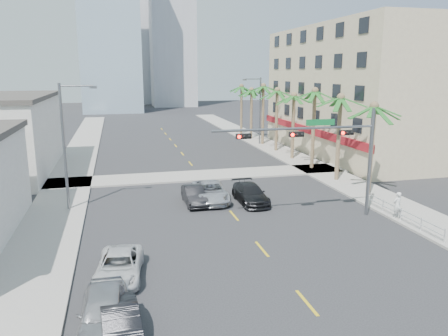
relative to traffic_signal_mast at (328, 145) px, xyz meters
name	(u,v)px	position (x,y,z in m)	size (l,w,h in m)	color
ground	(289,282)	(-5.78, -7.95, -5.06)	(260.00, 260.00, 0.00)	#262628
sidewalk_right	(326,173)	(6.22, 12.05, -4.99)	(4.00, 120.00, 0.15)	gray
sidewalk_left	(66,189)	(-17.78, 12.05, -4.99)	(4.00, 120.00, 0.15)	gray
sidewalk_cross	(201,175)	(-5.78, 14.05, -4.99)	(80.00, 4.00, 0.15)	gray
building_right	(367,91)	(16.21, 22.05, 2.43)	(15.25, 28.00, 15.00)	tan
tower_far_left	(108,10)	(-13.78, 87.05, 18.94)	(14.00, 14.00, 48.00)	#99B2C6
tower_far_center	(127,34)	(-8.78, 117.05, 15.94)	(16.00, 16.00, 42.00)	#ADADB2
traffic_signal_mast	(328,145)	(0.00, 0.00, 0.00)	(11.12, 0.54, 7.20)	slate
palm_tree_0	(374,107)	(5.82, 4.05, 2.02)	(4.80, 4.80, 7.80)	brown
palm_tree_1	(341,99)	(5.82, 9.25, 2.37)	(4.80, 4.80, 8.16)	brown
palm_tree_2	(315,92)	(5.82, 14.45, 2.72)	(4.80, 4.80, 8.52)	brown
palm_tree_3	(294,96)	(5.82, 19.65, 2.02)	(4.80, 4.80, 7.80)	brown
palm_tree_4	(277,91)	(5.82, 24.85, 2.37)	(4.80, 4.80, 8.16)	brown
palm_tree_5	(263,87)	(5.82, 30.05, 2.72)	(4.80, 4.80, 8.52)	brown
palm_tree_6	(252,90)	(5.82, 35.25, 2.02)	(4.80, 4.80, 7.80)	brown
palm_tree_7	(242,87)	(5.82, 40.45, 2.37)	(4.80, 4.80, 8.16)	brown
streetlight_left	(67,141)	(-16.78, 6.05, 0.00)	(2.55, 0.25, 9.00)	slate
streetlight_right	(259,108)	(5.21, 30.05, 0.00)	(2.55, 0.25, 9.00)	slate
guardrail	(401,213)	(4.52, -1.95, -4.39)	(0.08, 8.08, 1.00)	silver
car_parked_near	(104,311)	(-14.21, -9.93, -4.28)	(1.85, 4.60, 1.57)	#AFAEB3
car_parked_mid	(121,325)	(-13.58, -10.79, -4.41)	(1.37, 3.94, 1.30)	black
car_parked_far	(119,266)	(-13.58, -5.67, -4.43)	(2.09, 4.52, 1.26)	silver
car_lane_left	(194,195)	(-7.98, 5.42, -4.39)	(1.43, 4.09, 1.35)	black
car_lane_center	(210,192)	(-6.63, 5.87, -4.32)	(2.45, 5.31, 1.47)	silver
car_lane_right	(250,194)	(-3.78, 4.71, -4.36)	(1.97, 4.85, 1.41)	black
pedestrian	(397,205)	(4.52, -1.49, -4.00)	(0.66, 0.43, 1.82)	silver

